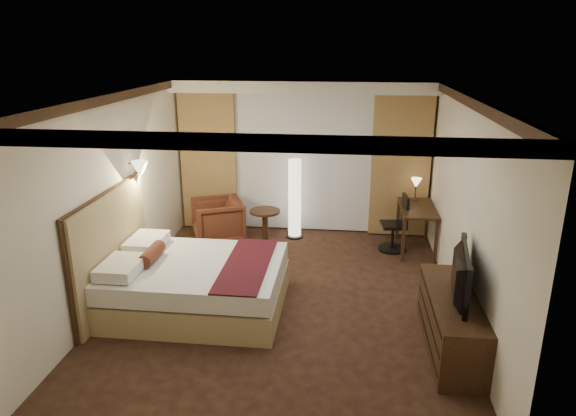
# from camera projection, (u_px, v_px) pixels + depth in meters

# --- Properties ---
(floor) EXTENTS (4.50, 5.50, 0.01)m
(floor) POSITION_uv_depth(u_px,v_px,m) (285.00, 297.00, 6.98)
(floor) COLOR black
(floor) RESTS_ON ground
(ceiling) EXTENTS (4.50, 5.50, 0.01)m
(ceiling) POSITION_uv_depth(u_px,v_px,m) (284.00, 95.00, 6.15)
(ceiling) COLOR white
(ceiling) RESTS_ON back_wall
(back_wall) EXTENTS (4.50, 0.02, 2.70)m
(back_wall) POSITION_uv_depth(u_px,v_px,m) (303.00, 157.00, 9.16)
(back_wall) COLOR beige
(back_wall) RESTS_ON floor
(left_wall) EXTENTS (0.02, 5.50, 2.70)m
(left_wall) POSITION_uv_depth(u_px,v_px,m) (117.00, 197.00, 6.81)
(left_wall) COLOR beige
(left_wall) RESTS_ON floor
(right_wall) EXTENTS (0.02, 5.50, 2.70)m
(right_wall) POSITION_uv_depth(u_px,v_px,m) (465.00, 209.00, 6.32)
(right_wall) COLOR beige
(right_wall) RESTS_ON floor
(crown_molding) EXTENTS (4.50, 5.50, 0.12)m
(crown_molding) POSITION_uv_depth(u_px,v_px,m) (284.00, 101.00, 6.17)
(crown_molding) COLOR black
(crown_molding) RESTS_ON ceiling
(soffit) EXTENTS (4.50, 0.50, 0.20)m
(soffit) POSITION_uv_depth(u_px,v_px,m) (303.00, 87.00, 8.54)
(soffit) COLOR white
(soffit) RESTS_ON ceiling
(curtain_sheer) EXTENTS (2.48, 0.04, 2.45)m
(curtain_sheer) POSITION_uv_depth(u_px,v_px,m) (303.00, 164.00, 9.12)
(curtain_sheer) COLOR silver
(curtain_sheer) RESTS_ON back_wall
(curtain_left_drape) EXTENTS (1.00, 0.14, 2.45)m
(curtain_left_drape) POSITION_uv_depth(u_px,v_px,m) (209.00, 162.00, 9.25)
(curtain_left_drape) COLOR #AA7F4D
(curtain_left_drape) RESTS_ON back_wall
(curtain_right_drape) EXTENTS (1.00, 0.14, 2.45)m
(curtain_right_drape) POSITION_uv_depth(u_px,v_px,m) (400.00, 167.00, 8.87)
(curtain_right_drape) COLOR #AA7F4D
(curtain_right_drape) RESTS_ON back_wall
(wall_sconce) EXTENTS (0.24, 0.24, 0.24)m
(wall_sconce) POSITION_uv_depth(u_px,v_px,m) (140.00, 169.00, 7.16)
(wall_sconce) COLOR white
(wall_sconce) RESTS_ON left_wall
(bed) EXTENTS (2.20, 1.71, 0.64)m
(bed) POSITION_uv_depth(u_px,v_px,m) (197.00, 284.00, 6.64)
(bed) COLOR white
(bed) RESTS_ON floor
(headboard) EXTENTS (0.12, 2.01, 1.50)m
(headboard) POSITION_uv_depth(u_px,v_px,m) (112.00, 250.00, 6.63)
(headboard) COLOR tan
(headboard) RESTS_ON floor
(armchair) EXTENTS (1.01, 1.04, 0.83)m
(armchair) POSITION_uv_depth(u_px,v_px,m) (218.00, 219.00, 8.81)
(armchair) COLOR #4A2616
(armchair) RESTS_ON floor
(side_table) EXTENTS (0.52, 0.52, 0.57)m
(side_table) POSITION_uv_depth(u_px,v_px,m) (265.00, 226.00, 8.83)
(side_table) COLOR black
(side_table) RESTS_ON floor
(floor_lamp) EXTENTS (0.30, 0.30, 1.42)m
(floor_lamp) POSITION_uv_depth(u_px,v_px,m) (295.00, 199.00, 8.92)
(floor_lamp) COLOR white
(floor_lamp) RESTS_ON floor
(desk) EXTENTS (0.55, 1.10, 0.75)m
(desk) POSITION_uv_depth(u_px,v_px,m) (416.00, 229.00, 8.46)
(desk) COLOR black
(desk) RESTS_ON floor
(desk_lamp) EXTENTS (0.18, 0.18, 0.34)m
(desk_lamp) POSITION_uv_depth(u_px,v_px,m) (416.00, 190.00, 8.67)
(desk_lamp) COLOR #FFD899
(desk_lamp) RESTS_ON desk
(office_chair) EXTENTS (0.51, 0.51, 0.95)m
(office_chair) POSITION_uv_depth(u_px,v_px,m) (393.00, 223.00, 8.42)
(office_chair) COLOR black
(office_chair) RESTS_ON floor
(dresser) EXTENTS (0.50, 1.68, 0.65)m
(dresser) POSITION_uv_depth(u_px,v_px,m) (451.00, 322.00, 5.73)
(dresser) COLOR black
(dresser) RESTS_ON floor
(television) EXTENTS (0.76, 1.14, 0.14)m
(television) POSITION_uv_depth(u_px,v_px,m) (454.00, 270.00, 5.54)
(television) COLOR black
(television) RESTS_ON dresser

